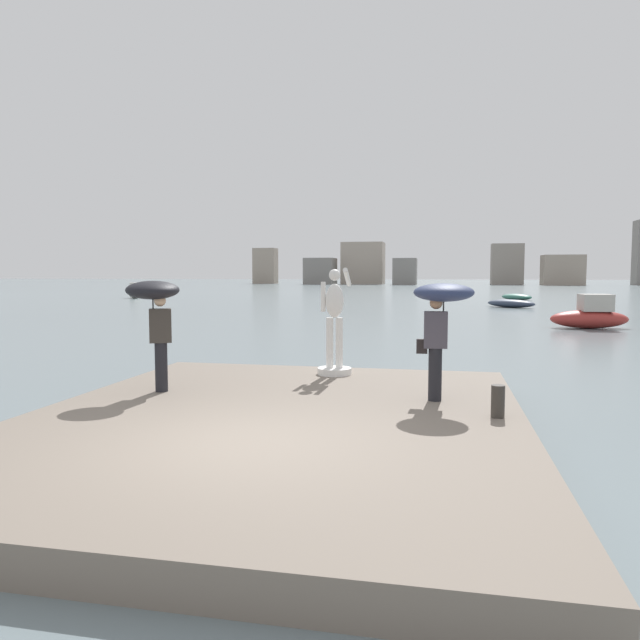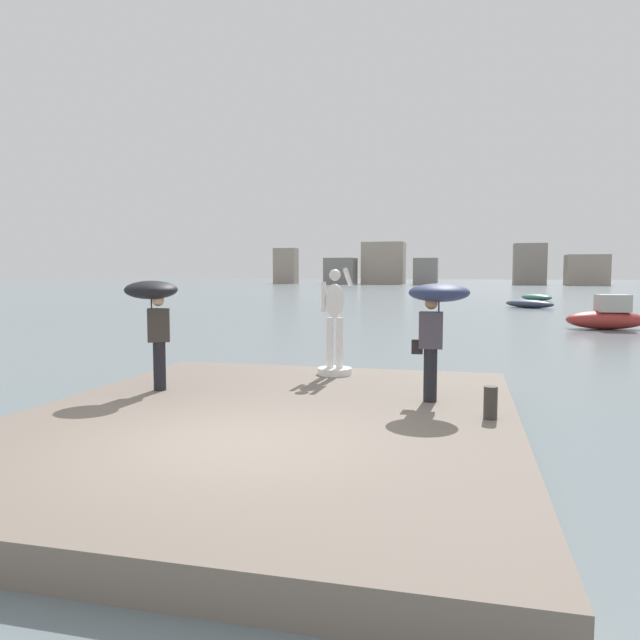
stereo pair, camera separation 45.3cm
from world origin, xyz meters
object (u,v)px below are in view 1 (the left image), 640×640
boat_near (517,297)px  boat_leftward (135,293)px  onlooker_left (155,304)px  mooring_bollard (498,401)px  boat_far (590,316)px  statue_white_figure (335,331)px  onlooker_right (441,307)px  boat_mid (511,303)px

boat_near → boat_leftward: boat_leftward is taller
onlooker_left → boat_near: onlooker_left is taller
mooring_bollard → boat_far: size_ratio=0.13×
statue_white_figure → onlooker_right: bearing=-45.0°
statue_white_figure → mooring_bollard: statue_white_figure is taller
onlooker_left → statue_white_figure: bearing=40.7°
onlooker_left → boat_mid: 37.04m
boat_near → boat_far: size_ratio=0.99×
onlooker_left → boat_leftward: bearing=119.3°
boat_mid → onlooker_left: bearing=-105.7°
boat_leftward → boat_mid: bearing=-15.4°
boat_leftward → boat_far: bearing=-35.2°
statue_white_figure → boat_leftward: size_ratio=0.56×
boat_leftward → boat_near: bearing=4.3°
boat_near → boat_far: boat_far is taller
onlooker_left → boat_leftward: onlooker_left is taller
onlooker_right → mooring_bollard: bearing=-50.7°
mooring_bollard → boat_far: 20.81m
statue_white_figure → boat_far: statue_white_figure is taller
statue_white_figure → boat_leftward: (-28.27, 42.99, -0.76)m
onlooker_right → onlooker_left: bearing=-177.2°
boat_mid → boat_leftward: bearing=164.6°
boat_far → boat_leftward: bearing=144.8°
onlooker_right → boat_mid: (5.02, 35.39, -1.66)m
statue_white_figure → boat_near: 46.72m
boat_mid → boat_far: 16.52m
boat_far → boat_leftward: size_ratio=0.90×
onlooker_left → onlooker_right: 4.97m
statue_white_figure → boat_near: size_ratio=0.63×
statue_white_figure → boat_leftward: 51.46m
statue_white_figure → boat_mid: statue_white_figure is taller
statue_white_figure → boat_near: (9.08, 45.81, -1.02)m
boat_near → mooring_bollard: bearing=-97.1°
onlooker_right → boat_mid: 35.78m
statue_white_figure → boat_far: size_ratio=0.62×
boat_mid → boat_leftward: boat_leftward is taller
statue_white_figure → mooring_bollard: size_ratio=4.66×
boat_near → onlooker_left: bearing=-103.8°
mooring_bollard → boat_far: bearing=73.7°
boat_near → boat_leftward: bearing=-175.7°
mooring_bollard → boat_mid: size_ratio=0.13×
mooring_bollard → boat_far: boat_far is taller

